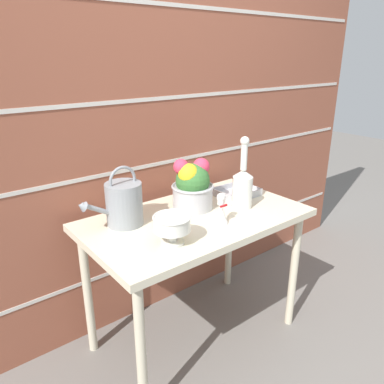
# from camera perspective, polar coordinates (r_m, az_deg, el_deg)

# --- Properties ---
(ground_plane) EXTENTS (12.00, 12.00, 0.00)m
(ground_plane) POSITION_cam_1_polar(r_m,az_deg,el_deg) (2.29, 0.54, -20.90)
(ground_plane) COLOR slate
(brick_wall) EXTENTS (3.60, 0.08, 2.20)m
(brick_wall) POSITION_cam_1_polar(r_m,az_deg,el_deg) (2.11, -6.78, 9.08)
(brick_wall) COLOR brown
(brick_wall) RESTS_ON ground_plane
(patio_table) EXTENTS (1.12, 0.65, 0.74)m
(patio_table) POSITION_cam_1_polar(r_m,az_deg,el_deg) (1.92, 0.60, -5.94)
(patio_table) COLOR beige
(patio_table) RESTS_ON ground_plane
(watering_can) EXTENTS (0.32, 0.17, 0.29)m
(watering_can) POSITION_cam_1_polar(r_m,az_deg,el_deg) (1.78, -10.40, -1.68)
(watering_can) COLOR gray
(watering_can) RESTS_ON patio_table
(crystal_pedestal_bowl) EXTENTS (0.17, 0.17, 0.13)m
(crystal_pedestal_bowl) POSITION_cam_1_polar(r_m,az_deg,el_deg) (1.59, -3.05, -5.01)
(crystal_pedestal_bowl) COLOR silver
(crystal_pedestal_bowl) RESTS_ON patio_table
(flower_planter) EXTENTS (0.22, 0.22, 0.27)m
(flower_planter) POSITION_cam_1_polar(r_m,az_deg,el_deg) (1.93, 0.05, 1.00)
(flower_planter) COLOR #ADADB2
(flower_planter) RESTS_ON patio_table
(glass_decanter) EXTENTS (0.10, 0.10, 0.38)m
(glass_decanter) POSITION_cam_1_polar(r_m,az_deg,el_deg) (1.97, 7.72, 1.07)
(glass_decanter) COLOR silver
(glass_decanter) RESTS_ON patio_table
(figurine_vase) EXTENTS (0.08, 0.08, 0.15)m
(figurine_vase) POSITION_cam_1_polar(r_m,az_deg,el_deg) (1.78, 4.40, -2.95)
(figurine_vase) COLOR white
(figurine_vase) RESTS_ON patio_table
(wire_tray) EXTENTS (0.23, 0.20, 0.04)m
(wire_tray) POSITION_cam_1_polar(r_m,az_deg,el_deg) (2.17, 6.81, -0.16)
(wire_tray) COLOR #B7B7BC
(wire_tray) RESTS_ON patio_table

